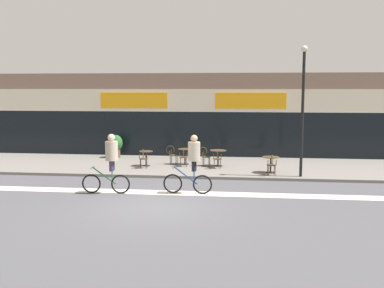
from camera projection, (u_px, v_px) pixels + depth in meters
name	position (u px, v px, depth m)	size (l,w,h in m)	color
ground_plane	(156.00, 207.00, 14.43)	(120.00, 120.00, 0.00)	#4C4C51
sidewalk_slab	(185.00, 166.00, 21.57)	(40.00, 5.50, 0.12)	slate
storefront_facade	(195.00, 114.00, 25.93)	(40.00, 4.06, 4.57)	#7F6656
bike_lane_stripe	(166.00, 193.00, 16.36)	(36.00, 0.70, 0.01)	silver
bistro_table_0	(146.00, 155.00, 21.18)	(0.64, 0.64, 0.71)	black
bistro_table_1	(185.00, 153.00, 21.62)	(0.67, 0.67, 0.76)	black
bistro_table_2	(218.00, 155.00, 21.12)	(0.78, 0.78, 0.76)	black
bistro_table_3	(271.00, 161.00, 19.49)	(0.74, 0.74, 0.70)	black
cafe_chair_0_near	(143.00, 157.00, 20.56)	(0.45, 0.60, 0.90)	#4C3823
cafe_chair_1_near	(183.00, 156.00, 21.00)	(0.45, 0.60, 0.90)	#4C3823
cafe_chair_1_side	(172.00, 154.00, 21.70)	(0.59, 0.43, 0.90)	#4C3823
cafe_chair_2_near	(217.00, 157.00, 20.51)	(0.43, 0.59, 0.90)	#4C3823
cafe_chair_2_side	(205.00, 155.00, 21.21)	(0.59, 0.43, 0.90)	#4C3823
cafe_chair_3_near	(272.00, 163.00, 18.87)	(0.43, 0.59, 0.90)	#4C3823
planter_pot	(116.00, 145.00, 23.73)	(0.71, 0.71, 1.20)	brown
lamp_post	(303.00, 102.00, 18.34)	(0.26, 0.26, 5.37)	black
cyclist_0	(192.00, 160.00, 16.05)	(1.79, 0.50, 2.14)	black
cyclist_1	(110.00, 159.00, 16.09)	(1.77, 0.49, 2.17)	black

